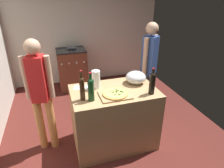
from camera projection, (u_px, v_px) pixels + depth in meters
ground_plane at (97, 111)px, 3.82m from camera, size 3.87×3.73×0.02m
kitchen_wall_rear at (79, 29)px, 4.64m from camera, size 3.87×0.10×2.60m
counter at (114, 117)px, 2.86m from camera, size 1.18×0.74×0.91m
cutting_board at (115, 95)px, 2.52m from camera, size 0.40×0.32×0.02m
pizza at (115, 94)px, 2.51m from camera, size 0.33×0.33×0.03m
mixing_bowl at (136, 77)px, 2.83m from camera, size 0.30×0.30×0.18m
paper_towel_roll at (96, 80)px, 2.67m from camera, size 0.11×0.11×0.26m
wine_bottle_clear at (152, 82)px, 2.51m from camera, size 0.08×0.08×0.36m
wine_bottle_amber at (82, 88)px, 2.36m from camera, size 0.06×0.06×0.40m
wine_bottle_dark at (91, 88)px, 2.35m from camera, size 0.08×0.08×0.37m
recipe_sheet at (81, 87)px, 2.74m from camera, size 0.24×0.19×0.00m
stove at (72, 69)px, 4.58m from camera, size 0.65×0.59×0.97m
person_in_stripes at (40, 91)px, 2.56m from camera, size 0.36×0.24×1.64m
person_in_red at (149, 65)px, 3.31m from camera, size 0.33×0.29×1.70m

